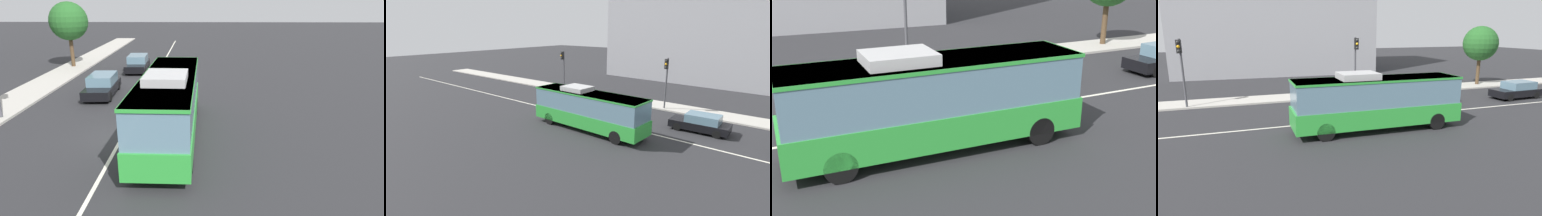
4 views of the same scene
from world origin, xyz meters
The scene contains 9 objects.
ground_plane centered at (0.00, 0.00, 0.00)m, with size 160.00×160.00×0.00m, color #28282B.
sidewalk_kerb centered at (0.00, 8.39, 0.07)m, with size 80.00×3.02×0.14m, color #B2ADA3.
lane_centre_line centered at (0.00, 0.00, 0.01)m, with size 76.00×0.16×0.01m, color silver.
transit_bus centered at (-0.09, -2.37, 1.81)m, with size 10.05×2.69×3.46m.
sedan_black centered at (7.13, 2.99, 0.72)m, with size 4.58×2.00×1.46m.
sedan_black_ahead centered at (15.21, 1.96, 0.72)m, with size 4.57×1.98×1.46m.
traffic_light_near_corner centered at (-11.50, 7.05, 3.56)m, with size 0.35×0.62×5.20m.
traffic_light_mid_block centered at (2.17, 7.22, 3.56)m, with size 0.32×0.62×5.20m.
street_tree_kerbside_left centered at (16.59, 8.56, 4.42)m, with size 3.57×3.57×6.23m.
Camera 4 is at (-7.72, -19.30, 5.79)m, focal length 30.16 mm.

